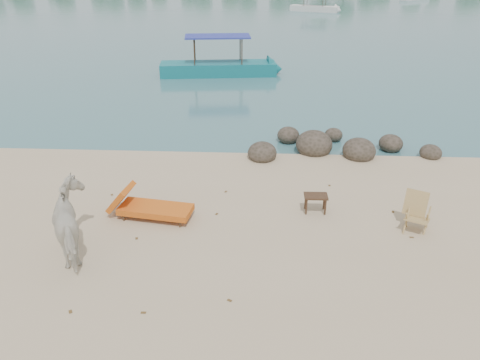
# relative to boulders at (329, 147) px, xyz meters

# --- Properties ---
(boulders) EXTENTS (6.21, 2.76, 0.90)m
(boulders) POSITION_rel_boulders_xyz_m (0.00, 0.00, 0.00)
(boulders) COLOR #2E291F
(boulders) RESTS_ON ground
(cow) EXTENTS (1.61, 2.00, 1.54)m
(cow) POSITION_rel_boulders_xyz_m (-6.14, -6.12, 0.60)
(cow) COLOR beige
(cow) RESTS_ON ground
(side_table) EXTENTS (0.59, 0.38, 0.47)m
(side_table) POSITION_rel_boulders_xyz_m (-0.83, -4.06, 0.06)
(side_table) COLOR #321D14
(side_table) RESTS_ON ground
(lounge_chair) EXTENTS (2.32, 1.12, 0.67)m
(lounge_chair) POSITION_rel_boulders_xyz_m (-4.78, -4.54, 0.16)
(lounge_chair) COLOR orange
(lounge_chair) RESTS_ON ground
(deck_chair) EXTENTS (0.79, 0.82, 0.90)m
(deck_chair) POSITION_rel_boulders_xyz_m (1.46, -4.82, 0.27)
(deck_chair) COLOR tan
(deck_chair) RESTS_ON ground
(boat_near) EXTENTS (7.01, 2.37, 3.34)m
(boat_near) POSITION_rel_boulders_xyz_m (-4.66, 10.66, 1.50)
(boat_near) COLOR #106972
(boat_near) RESTS_ON water
(dead_leaves) EXTENTS (7.64, 5.54, 0.00)m
(dead_leaves) POSITION_rel_boulders_xyz_m (-2.93, -5.06, -0.17)
(dead_leaves) COLOR brown
(dead_leaves) RESTS_ON ground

